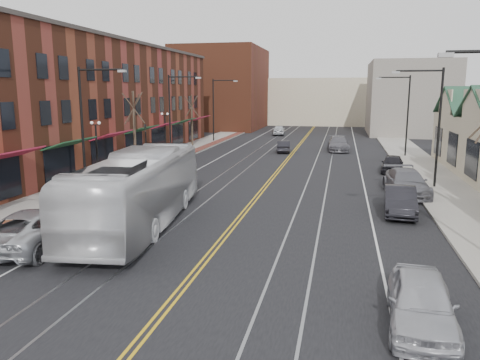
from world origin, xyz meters
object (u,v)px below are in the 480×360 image
at_px(parked_car_b, 400,201).
at_px(parked_car_a, 421,302).
at_px(parked_suv, 38,228).
at_px(parked_car_d, 392,164).
at_px(parked_car_c, 406,183).
at_px(transit_bus, 139,190).

bearing_deg(parked_car_b, parked_car_a, -90.14).
height_order(parked_suv, parked_car_a, parked_suv).
height_order(parked_suv, parked_car_d, parked_suv).
bearing_deg(parked_car_a, parked_car_b, 90.22).
relative_size(parked_car_b, parked_car_c, 0.81).
bearing_deg(parked_car_d, parked_suv, -118.71).
relative_size(parked_car_a, parked_car_d, 1.07).
bearing_deg(transit_bus, parked_car_b, -164.63).
height_order(transit_bus, parked_car_b, transit_bus).
distance_m(parked_car_c, parked_car_d, 8.82).
height_order(parked_car_a, parked_car_c, parked_car_c).
distance_m(parked_car_a, parked_car_d, 26.88).
xyz_separation_m(parked_car_b, parked_car_d, (0.94, 13.91, -0.05)).
relative_size(parked_suv, parked_car_b, 1.31).
distance_m(parked_car_b, parked_car_d, 13.95).
bearing_deg(parked_car_d, transit_bus, -118.44).
bearing_deg(parked_car_d, parked_car_c, -82.36).
bearing_deg(parked_suv, parked_car_a, 161.65).
bearing_deg(transit_bus, parked_car_d, -132.21).
bearing_deg(parked_suv, transit_bus, -131.25).
xyz_separation_m(parked_suv, parked_car_b, (15.88, 8.95, -0.08)).
xyz_separation_m(transit_bus, parked_suv, (-2.98, -3.87, -1.01)).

